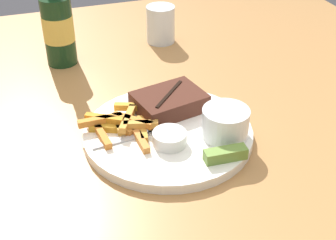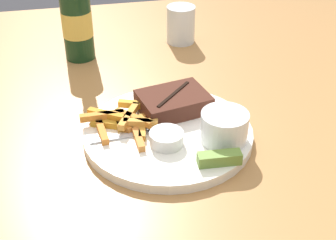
# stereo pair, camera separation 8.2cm
# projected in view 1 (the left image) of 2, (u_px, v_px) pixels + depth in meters

# --- Properties ---
(dining_table) EXTENTS (1.40, 1.43, 0.72)m
(dining_table) POSITION_uv_depth(u_px,v_px,m) (168.00, 163.00, 0.88)
(dining_table) COLOR #A87542
(dining_table) RESTS_ON ground_plane
(dinner_plate) EXTENTS (0.30, 0.30, 0.02)m
(dinner_plate) POSITION_uv_depth(u_px,v_px,m) (168.00, 133.00, 0.84)
(dinner_plate) COLOR white
(dinner_plate) RESTS_ON dining_table
(steak_portion) EXTENTS (0.14, 0.12, 0.04)m
(steak_portion) POSITION_uv_depth(u_px,v_px,m) (169.00, 102.00, 0.88)
(steak_portion) COLOR #472319
(steak_portion) RESTS_ON dinner_plate
(fries_pile) EXTENTS (0.16, 0.14, 0.02)m
(fries_pile) POSITION_uv_depth(u_px,v_px,m) (123.00, 124.00, 0.83)
(fries_pile) COLOR orange
(fries_pile) RESTS_ON dinner_plate
(coleslaw_cup) EXTENTS (0.08, 0.08, 0.05)m
(coleslaw_cup) POSITION_uv_depth(u_px,v_px,m) (225.00, 121.00, 0.80)
(coleslaw_cup) COLOR white
(coleslaw_cup) RESTS_ON dinner_plate
(dipping_sauce_cup) EXTENTS (0.06, 0.06, 0.02)m
(dipping_sauce_cup) POSITION_uv_depth(u_px,v_px,m) (170.00, 138.00, 0.79)
(dipping_sauce_cup) COLOR silver
(dipping_sauce_cup) RESTS_ON dinner_plate
(pickle_spear) EXTENTS (0.07, 0.03, 0.02)m
(pickle_spear) POSITION_uv_depth(u_px,v_px,m) (225.00, 154.00, 0.76)
(pickle_spear) COLOR olive
(pickle_spear) RESTS_ON dinner_plate
(fork_utensil) EXTENTS (0.13, 0.02, 0.00)m
(fork_utensil) POSITION_uv_depth(u_px,v_px,m) (126.00, 139.00, 0.81)
(fork_utensil) COLOR #B7B7BC
(fork_utensil) RESTS_ON dinner_plate
(beer_bottle) EXTENTS (0.07, 0.07, 0.25)m
(beer_bottle) POSITION_uv_depth(u_px,v_px,m) (58.00, 26.00, 1.05)
(beer_bottle) COLOR #143319
(beer_bottle) RESTS_ON dining_table
(drinking_glass) EXTENTS (0.07, 0.07, 0.09)m
(drinking_glass) POSITION_uv_depth(u_px,v_px,m) (161.00, 24.00, 1.17)
(drinking_glass) COLOR silver
(drinking_glass) RESTS_ON dining_table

